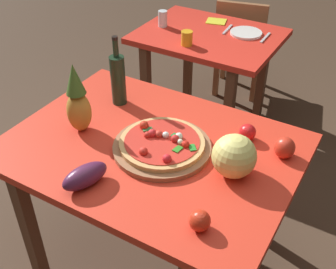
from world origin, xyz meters
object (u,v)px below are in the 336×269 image
(pizza, at_px, (162,142))
(bell_pepper, at_px, (285,148))
(eggplant, at_px, (85,176))
(pineapple_left, at_px, (78,102))
(wine_bottle, at_px, (118,79))
(pizza_board, at_px, (162,147))
(napkin_folded, at_px, (216,21))
(background_table, at_px, (208,50))
(fork_utensil, at_px, (227,29))
(tomato_at_corner, at_px, (247,132))
(display_table, at_px, (152,161))
(drinking_glass_water, at_px, (163,19))
(knife_utensil, at_px, (265,38))
(dinner_plate, at_px, (246,33))
(dining_chair, at_px, (240,42))
(tomato_by_bottle, at_px, (200,221))
(melon, at_px, (234,156))
(drinking_glass_juice, at_px, (187,38))

(pizza, xyz_separation_m, bell_pepper, (0.48, 0.23, 0.00))
(bell_pepper, xyz_separation_m, eggplant, (-0.63, -0.58, 0.00))
(pineapple_left, bearing_deg, eggplant, -47.58)
(wine_bottle, bearing_deg, pizza_board, -29.77)
(wine_bottle, xyz_separation_m, eggplant, (0.25, -0.58, -0.09))
(pizza_board, bearing_deg, napkin_folded, 106.27)
(background_table, relative_size, fork_utensil, 5.34)
(pineapple_left, distance_m, tomato_at_corner, 0.79)
(display_table, height_order, wine_bottle, wine_bottle)
(drinking_glass_water, distance_m, knife_utensil, 0.73)
(wine_bottle, relative_size, dinner_plate, 1.66)
(pizza, relative_size, dinner_plate, 1.72)
(dining_chair, bearing_deg, knife_utensil, 113.24)
(tomato_by_bottle, height_order, napkin_folded, tomato_by_bottle)
(tomato_by_bottle, relative_size, dinner_plate, 0.36)
(background_table, xyz_separation_m, tomato_by_bottle, (0.74, -1.59, 0.16))
(dining_chair, xyz_separation_m, napkin_folded, (-0.07, -0.38, 0.30))
(fork_utensil, height_order, napkin_folded, fork_utensil)
(bell_pepper, relative_size, napkin_folded, 0.71)
(pizza, xyz_separation_m, eggplant, (-0.15, -0.35, 0.00))
(napkin_folded, bearing_deg, fork_utensil, -36.93)
(pizza_board, xyz_separation_m, drinking_glass_water, (-0.73, 1.22, 0.04))
(tomato_by_bottle, bearing_deg, napkin_folded, 113.40)
(bell_pepper, bearing_deg, background_table, 129.75)
(melon, bearing_deg, pizza_board, -178.46)
(dining_chair, height_order, melon, melon)
(pizza, relative_size, bell_pepper, 3.84)
(pineapple_left, distance_m, eggplant, 0.41)
(dinner_plate, xyz_separation_m, fork_utensil, (-0.14, 0.00, -0.00))
(knife_utensil, bearing_deg, tomato_by_bottle, -78.79)
(eggplant, bearing_deg, pizza_board, 67.27)
(fork_utensil, relative_size, napkin_folded, 1.29)
(melon, distance_m, eggplant, 0.60)
(eggplant, bearing_deg, knife_utensil, 85.91)
(wine_bottle, distance_m, tomato_at_corner, 0.70)
(drinking_glass_juice, xyz_separation_m, knife_utensil, (0.41, 0.37, -0.04))
(tomato_at_corner, xyz_separation_m, knife_utensil, (-0.32, 1.13, -0.03))
(drinking_glass_juice, bearing_deg, napkin_folded, 90.60)
(drinking_glass_water, relative_size, dinner_plate, 0.52)
(display_table, distance_m, tomato_by_bottle, 0.54)
(drinking_glass_juice, bearing_deg, dining_chair, 85.85)
(dining_chair, height_order, pineapple_left, pineapple_left)
(drinking_glass_juice, height_order, knife_utensil, drinking_glass_juice)
(pizza, distance_m, napkin_folded, 1.56)
(pineapple_left, bearing_deg, dining_chair, 88.76)
(tomato_at_corner, relative_size, drinking_glass_juice, 0.82)
(pizza_board, relative_size, bell_pepper, 4.45)
(pizza, distance_m, melon, 0.34)
(wine_bottle, bearing_deg, dining_chair, 89.08)
(napkin_folded, bearing_deg, wine_bottle, -88.19)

